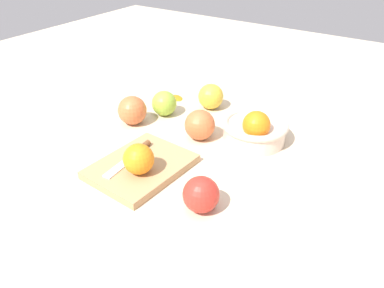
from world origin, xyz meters
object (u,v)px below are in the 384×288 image
(orange_on_board, at_px, (139,159))
(apple_front_left_2, at_px, (211,96))
(apple_mid_left, at_px, (200,125))
(apple_back_right, at_px, (201,194))
(bowl, at_px, (255,129))
(cutting_board, at_px, (141,167))
(apple_front_center, at_px, (132,110))
(apple_front_left, at_px, (164,103))
(knife, at_px, (134,154))

(orange_on_board, distance_m, apple_front_left_2, 0.39)
(apple_mid_left, distance_m, apple_back_right, 0.27)
(apple_back_right, height_order, apple_front_left_2, apple_front_left_2)
(orange_on_board, height_order, apple_back_right, orange_on_board)
(bowl, relative_size, cutting_board, 0.77)
(cutting_board, bearing_deg, apple_mid_left, 169.97)
(apple_mid_left, bearing_deg, apple_front_center, -80.31)
(apple_front_left, bearing_deg, orange_on_board, 27.30)
(apple_front_left_2, bearing_deg, knife, 0.35)
(bowl, relative_size, apple_front_left_2, 2.24)
(apple_front_left_2, bearing_deg, bowl, 61.50)
(orange_on_board, relative_size, apple_front_left_2, 0.90)
(apple_mid_left, bearing_deg, bowl, 116.85)
(cutting_board, height_order, apple_front_center, apple_front_center)
(orange_on_board, bearing_deg, cutting_board, -144.13)
(bowl, height_order, orange_on_board, bowl)
(apple_front_left_2, bearing_deg, apple_front_left, -38.52)
(cutting_board, distance_m, apple_front_left_2, 0.36)
(orange_on_board, distance_m, apple_front_center, 0.26)
(cutting_board, height_order, knife, knife)
(cutting_board, height_order, orange_on_board, orange_on_board)
(knife, xyz_separation_m, apple_back_right, (0.05, 0.21, 0.01))
(cutting_board, height_order, apple_back_right, apple_back_right)
(bowl, distance_m, apple_front_left_2, 0.22)
(apple_mid_left, distance_m, apple_front_center, 0.20)
(knife, distance_m, apple_back_right, 0.22)
(apple_back_right, bearing_deg, apple_front_left_2, -151.13)
(bowl, distance_m, apple_front_center, 0.33)
(cutting_board, distance_m, knife, 0.04)
(apple_back_right, bearing_deg, apple_front_left, -132.87)
(bowl, bearing_deg, apple_back_right, 5.06)
(apple_mid_left, distance_m, apple_front_left, 0.17)
(apple_front_left, relative_size, apple_front_left_2, 0.96)
(apple_mid_left, bearing_deg, cutting_board, -10.03)
(cutting_board, distance_m, apple_front_center, 0.23)
(apple_front_left_2, bearing_deg, apple_mid_left, 22.28)
(apple_front_left, relative_size, apple_front_center, 0.90)
(knife, distance_m, apple_front_left, 0.25)
(apple_back_right, xyz_separation_m, apple_front_center, (-0.19, -0.35, 0.00))
(bowl, relative_size, knife, 1.07)
(apple_front_left, distance_m, apple_front_left_2, 0.14)
(bowl, height_order, knife, bowl)
(apple_mid_left, xyz_separation_m, apple_front_left_2, (-0.17, -0.07, -0.00))
(knife, height_order, apple_back_right, apple_back_right)
(orange_on_board, height_order, apple_front_center, orange_on_board)
(orange_on_board, distance_m, knife, 0.07)
(bowl, bearing_deg, cutting_board, -31.73)
(cutting_board, bearing_deg, apple_back_right, 78.95)
(apple_front_center, bearing_deg, knife, 42.50)
(apple_mid_left, height_order, apple_front_left, apple_mid_left)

